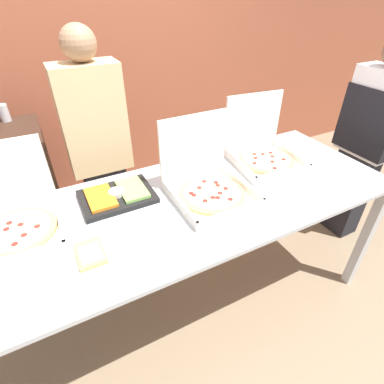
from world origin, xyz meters
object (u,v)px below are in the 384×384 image
Objects in this scene: paper_plate_front_left at (91,254)px; veggie_tray at (117,196)px; person_guest_cap at (101,157)px; pizza_box_near_left at (263,151)px; pizza_box_near_right at (14,218)px; person_server_vest at (368,137)px; soda_can_silver at (4,113)px; pizza_box_far_left at (207,183)px.

paper_plate_front_left is 0.64× the size of veggie_tray.
veggie_tray is (0.22, 0.37, 0.01)m from paper_plate_front_left.
pizza_box_near_left is at bearing 149.29° from person_guest_cap.
pizza_box_near_right is 0.27× the size of person_server_vest.
pizza_box_near_left is 0.27× the size of person_guest_cap.
soda_can_silver is (-1.48, 1.12, 0.15)m from pizza_box_near_left.
pizza_box_near_left is 0.55m from pizza_box_far_left.
soda_can_silver is 2.74m from person_server_vest.
person_guest_cap is at bearing 120.22° from pizza_box_far_left.
soda_can_silver is 0.07× the size of person_guest_cap.
person_server_vest is at bearing 0.83° from pizza_box_near_left.
veggie_tray is (0.50, 0.03, -0.05)m from pizza_box_near_right.
veggie_tray is 3.19× the size of soda_can_silver.
pizza_box_near_right is at bearing -173.34° from pizza_box_near_left.
soda_can_silver is (0.01, 1.13, 0.15)m from pizza_box_near_right.
person_server_vest is (1.92, -0.66, 0.01)m from person_guest_cap.
pizza_box_near_right is 1.14m from soda_can_silver.
pizza_box_near_right is 0.44m from paper_plate_front_left.
pizza_box_near_left is at bearing 15.80° from paper_plate_front_left.
pizza_box_near_right reaches higher than soda_can_silver.
pizza_box_near_left is at bearing -1.34° from veggie_tray.
person_server_vest is at bearing 6.52° from paper_plate_front_left.
pizza_box_far_left reaches higher than paper_plate_front_left.
pizza_box_near_left is at bearing -37.27° from soda_can_silver.
pizza_box_far_left is at bearing -155.87° from pizza_box_near_left.
person_server_vest is at bearing 160.99° from person_guest_cap.
pizza_box_near_left is at bearing 17.48° from pizza_box_far_left.
pizza_box_far_left is at bearing 92.79° from person_server_vest.
soda_can_silver is at bearing 63.49° from person_server_vest.
person_server_vest reaches higher than pizza_box_near_right.
pizza_box_near_right is 0.50m from veggie_tray.
pizza_box_near_left reaches higher than veggie_tray.
person_guest_cap reaches higher than soda_can_silver.
person_guest_cap reaches higher than paper_plate_front_left.
pizza_box_near_left is 1.86m from soda_can_silver.
paper_plate_front_left is at bearing -121.49° from veggie_tray.
pizza_box_far_left is 1.49m from person_server_vest.
person_server_vest is (2.18, 0.25, -0.01)m from paper_plate_front_left.
pizza_box_near_right is (-0.97, 0.16, -0.00)m from pizza_box_far_left.
veggie_tray is 1.96m from person_server_vest.
veggie_tray is 0.55m from person_guest_cap.
person_server_vest reaches higher than paper_plate_front_left.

